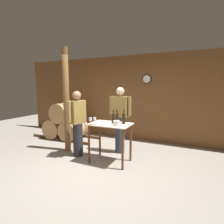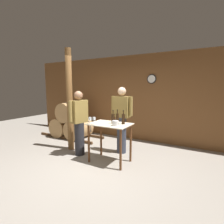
{
  "view_description": "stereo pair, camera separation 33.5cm",
  "coord_description": "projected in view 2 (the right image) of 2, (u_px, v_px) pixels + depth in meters",
  "views": [
    {
      "loc": [
        1.84,
        -2.96,
        1.71
      ],
      "look_at": [
        0.19,
        0.58,
        1.14
      ],
      "focal_mm": 28.0,
      "sensor_mm": 36.0,
      "label": 1
    },
    {
      "loc": [
        2.14,
        -2.81,
        1.71
      ],
      "look_at": [
        0.19,
        0.58,
        1.14
      ],
      "focal_mm": 28.0,
      "sensor_mm": 36.0,
      "label": 2
    }
  ],
  "objects": [
    {
      "name": "ice_bucket",
      "position": [
        115.0,
        123.0,
        3.7
      ],
      "size": [
        0.14,
        0.14,
        0.1
      ],
      "color": "silver",
      "rests_on": "tasting_table"
    },
    {
      "name": "wine_glass_near_left",
      "position": [
        90.0,
        119.0,
        3.85
      ],
      "size": [
        0.07,
        0.07,
        0.15
      ],
      "color": "silver",
      "rests_on": "tasting_table"
    },
    {
      "name": "wooden_post",
      "position": [
        70.0,
        100.0,
        4.66
      ],
      "size": [
        0.16,
        0.16,
        2.7
      ],
      "color": "brown",
      "rests_on": "ground_plane"
    },
    {
      "name": "wine_bottle_far_left",
      "position": [
        113.0,
        118.0,
        3.91
      ],
      "size": [
        0.07,
        0.07,
        0.3
      ],
      "color": "black",
      "rests_on": "tasting_table"
    },
    {
      "name": "wine_glass_near_center",
      "position": [
        94.0,
        119.0,
        3.81
      ],
      "size": [
        0.07,
        0.07,
        0.16
      ],
      "color": "silver",
      "rests_on": "tasting_table"
    },
    {
      "name": "back_wall",
      "position": [
        136.0,
        98.0,
        5.61
      ],
      "size": [
        8.4,
        0.08,
        2.7
      ],
      "color": "brown",
      "rests_on": "ground_plane"
    },
    {
      "name": "tasting_table",
      "position": [
        110.0,
        132.0,
        3.93
      ],
      "size": [
        0.93,
        0.62,
        0.89
      ],
      "color": "beige",
      "rests_on": "ground_plane"
    },
    {
      "name": "ground_plane",
      "position": [
        91.0,
        168.0,
        3.71
      ],
      "size": [
        14.0,
        14.0,
        0.0
      ],
      "primitive_type": "plane",
      "color": "gray"
    },
    {
      "name": "wine_bottle_left",
      "position": [
        117.0,
        117.0,
        4.07
      ],
      "size": [
        0.07,
        0.07,
        0.29
      ],
      "color": "black",
      "rests_on": "tasting_table"
    },
    {
      "name": "wine_bottle_center",
      "position": [
        123.0,
        119.0,
        3.83
      ],
      "size": [
        0.07,
        0.07,
        0.31
      ],
      "color": "black",
      "rests_on": "tasting_table"
    },
    {
      "name": "person_host",
      "position": [
        79.0,
        122.0,
        4.33
      ],
      "size": [
        0.29,
        0.58,
        1.61
      ],
      "color": "#232328",
      "rests_on": "ground_plane"
    },
    {
      "name": "person_visitor_with_scarf",
      "position": [
        122.0,
        119.0,
        4.47
      ],
      "size": [
        0.59,
        0.24,
        1.7
      ],
      "color": "#333847",
      "rests_on": "ground_plane"
    },
    {
      "name": "barrel_rack",
      "position": [
        71.0,
        123.0,
        5.97
      ],
      "size": [
        2.24,
        0.8,
        1.2
      ],
      "color": "#4C331E",
      "rests_on": "ground_plane"
    }
  ]
}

